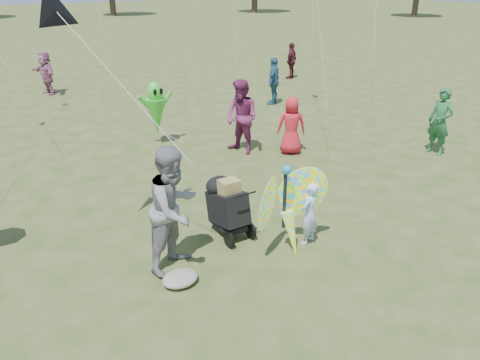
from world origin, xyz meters
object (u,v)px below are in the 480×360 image
(child_girl, at_px, (309,214))
(crowd_f, at_px, (440,122))
(crowd_h, at_px, (291,61))
(jogging_stroller, at_px, (226,203))
(crowd_e, at_px, (242,117))
(crowd_j, at_px, (46,73))
(crowd_a, at_px, (291,126))
(crowd_c, at_px, (274,81))
(adult_man, at_px, (174,209))
(butterfly_kite, at_px, (288,209))
(alien_kite, at_px, (156,110))

(child_girl, bearing_deg, crowd_f, 176.07)
(crowd_h, height_order, jogging_stroller, crowd_h)
(crowd_e, relative_size, crowd_j, 1.16)
(crowd_a, relative_size, crowd_c, 0.89)
(adult_man, xyz_separation_m, crowd_a, (4.99, 2.76, -0.27))
(child_girl, distance_m, adult_man, 2.34)
(crowd_h, relative_size, jogging_stroller, 1.45)
(child_girl, relative_size, adult_man, 0.56)
(child_girl, xyz_separation_m, butterfly_kite, (-0.46, 0.06, 0.21))
(jogging_stroller, relative_size, alien_kite, 0.63)
(butterfly_kite, bearing_deg, crowd_f, 10.40)
(crowd_f, bearing_deg, adult_man, -85.27)
(crowd_a, distance_m, crowd_j, 11.11)
(crowd_h, bearing_deg, child_girl, 24.11)
(crowd_j, height_order, butterfly_kite, crowd_j)
(crowd_c, relative_size, jogging_stroller, 1.54)
(crowd_a, relative_size, jogging_stroller, 1.37)
(child_girl, height_order, crowd_e, crowd_e)
(child_girl, height_order, adult_man, adult_man)
(crowd_c, distance_m, crowd_f, 6.47)
(crowd_a, bearing_deg, child_girl, 88.81)
(crowd_h, bearing_deg, adult_man, 16.10)
(crowd_h, height_order, crowd_j, crowd_j)
(adult_man, height_order, butterfly_kite, adult_man)
(crowd_e, relative_size, crowd_f, 1.11)
(crowd_a, height_order, crowd_h, crowd_h)
(crowd_j, distance_m, alien_kite, 8.00)
(crowd_c, bearing_deg, child_girl, 19.95)
(crowd_a, bearing_deg, alien_kite, -10.35)
(crowd_c, relative_size, crowd_f, 0.98)
(child_girl, distance_m, crowd_c, 9.63)
(adult_man, relative_size, crowd_a, 1.36)
(adult_man, distance_m, crowd_f, 8.03)
(child_girl, height_order, jogging_stroller, child_girl)
(crowd_e, height_order, jogging_stroller, crowd_e)
(crowd_f, height_order, crowd_h, crowd_f)
(crowd_e, height_order, butterfly_kite, crowd_e)
(adult_man, relative_size, crowd_c, 1.21)
(crowd_c, xyz_separation_m, alien_kite, (-5.43, -1.45, 0.13))
(crowd_c, bearing_deg, adult_man, 7.96)
(crowd_f, bearing_deg, crowd_j, -153.35)
(jogging_stroller, bearing_deg, butterfly_kite, -59.68)
(child_girl, relative_size, alien_kite, 0.65)
(crowd_h, xyz_separation_m, jogging_stroller, (-10.41, -9.61, -0.17))
(crowd_e, bearing_deg, crowd_j, -179.20)
(adult_man, xyz_separation_m, jogging_stroller, (1.22, 0.34, -0.40))
(crowd_a, distance_m, alien_kite, 3.66)
(crowd_e, xyz_separation_m, crowd_h, (7.62, 6.38, -0.17))
(crowd_f, xyz_separation_m, jogging_stroller, (-6.80, -0.11, -0.25))
(crowd_a, distance_m, butterfly_kite, 4.77)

